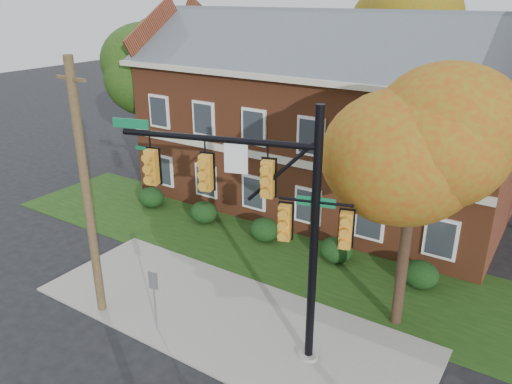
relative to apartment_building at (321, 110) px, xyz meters
The scene contains 15 objects.
ground 13.11m from the apartment_building, 80.50° to the right, with size 120.00×120.00×0.00m, color black.
sidewalk 12.18m from the apartment_building, 79.65° to the right, with size 14.00×5.00×0.08m, color gray.
grass_strip 8.01m from the apartment_building, 71.43° to the right, with size 30.00×6.00×0.04m, color #193811.
apartment_building is the anchor object (origin of this frame).
hedge_far_left 9.82m from the apartment_building, 143.11° to the right, with size 1.40×1.26×1.05m, color black.
hedge_left 7.73m from the apartment_building, 123.67° to the right, with size 1.40×1.26×1.05m, color black.
hedge_center 6.89m from the apartment_building, 90.00° to the right, with size 1.40×1.26×1.05m, color black.
hedge_right 7.73m from the apartment_building, 56.33° to the right, with size 1.40×1.26×1.05m, color black.
hedge_far_right 9.82m from the apartment_building, 36.89° to the right, with size 1.40×1.26×1.05m, color black.
tree_near_right 10.97m from the apartment_building, 48.23° to the right, with size 4.50×4.25×8.58m.
tree_left_rear 9.94m from the apartment_building, behind, with size 5.40×5.10×8.88m.
tree_far_rear 8.84m from the apartment_building, 80.29° to the left, with size 6.84×6.46×11.52m.
traffic_signal 12.26m from the apartment_building, 70.99° to the right, with size 6.82×2.20×7.89m.
utility_pole 13.11m from the apartment_building, 98.48° to the right, with size 1.37×0.31×8.80m.
sign_post 13.19m from the apartment_building, 87.76° to the right, with size 0.33×0.10×2.25m.
Camera 1 is at (8.75, -10.44, 10.47)m, focal length 35.00 mm.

